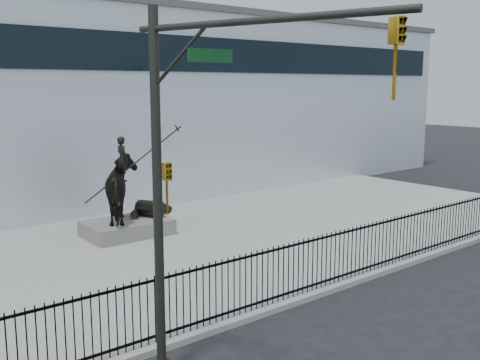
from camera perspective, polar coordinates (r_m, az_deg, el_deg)
ground at (r=16.03m, az=14.75°, el=-11.21°), size 120.00×120.00×0.00m
plaza at (r=20.64m, az=-1.24°, el=-5.94°), size 30.00×12.00×0.15m
building at (r=31.17m, az=-16.36°, el=7.21°), size 44.00×14.00×9.00m
picket_fence at (r=16.46m, az=11.34°, el=-7.20°), size 22.10×0.10×1.50m
statue_plinth at (r=21.11m, az=-11.40°, el=-4.78°), size 3.03×2.12×0.56m
equestrian_statue at (r=20.83m, az=-11.39°, el=-0.87°), size 3.83×2.41×3.25m
traffic_signal_left at (r=9.86m, az=-4.71°, el=0.33°), size 1.52×4.84×7.00m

